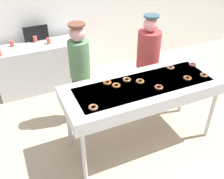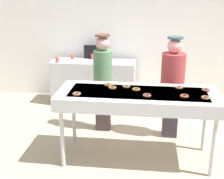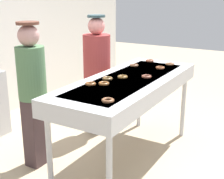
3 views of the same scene
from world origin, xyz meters
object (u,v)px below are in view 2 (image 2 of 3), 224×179
(paper_cup_0, at_px, (57,60))
(paper_cup_1, at_px, (93,57))
(worker_baker, at_px, (103,79))
(worker_assistant, at_px, (172,81))
(chocolate_donut_4, at_px, (205,98))
(chocolate_donut_3, at_px, (112,88))
(chocolate_donut_0, at_px, (136,89))
(paper_cup_3, at_px, (73,56))
(fryer_conveyor, at_px, (138,98))
(chocolate_donut_1, at_px, (179,87))
(prep_counter, at_px, (93,82))
(menu_display, at_px, (95,52))
(paper_cup_2, at_px, (101,59))
(chocolate_donut_6, at_px, (147,95))
(chocolate_donut_2, at_px, (126,86))
(chocolate_donut_8, at_px, (77,94))
(chocolate_donut_9, at_px, (184,96))
(chocolate_donut_5, at_px, (108,85))
(chocolate_donut_7, at_px, (206,90))

(paper_cup_0, bearing_deg, paper_cup_1, 27.86)
(worker_baker, relative_size, worker_assistant, 1.00)
(chocolate_donut_4, bearing_deg, chocolate_donut_3, 168.08)
(chocolate_donut_0, bearing_deg, paper_cup_3, 123.32)
(fryer_conveyor, xyz_separation_m, chocolate_donut_1, (0.56, 0.21, 0.11))
(chocolate_donut_4, height_order, paper_cup_0, chocolate_donut_4)
(prep_counter, bearing_deg, worker_baker, -72.49)
(chocolate_donut_3, distance_m, prep_counter, 2.14)
(paper_cup_3, relative_size, menu_display, 0.24)
(chocolate_donut_0, bearing_deg, paper_cup_1, 114.55)
(worker_baker, xyz_separation_m, paper_cup_3, (-0.83, 1.33, 0.04))
(chocolate_donut_3, xyz_separation_m, paper_cup_2, (-0.45, 1.95, -0.07))
(chocolate_donut_6, distance_m, paper_cup_2, 2.40)
(chocolate_donut_1, bearing_deg, paper_cup_2, 126.64)
(chocolate_donut_2, relative_size, paper_cup_1, 1.04)
(chocolate_donut_8, height_order, paper_cup_3, chocolate_donut_8)
(fryer_conveyor, height_order, prep_counter, fryer_conveyor)
(chocolate_donut_1, height_order, chocolate_donut_9, same)
(chocolate_donut_4, distance_m, paper_cup_0, 3.25)
(chocolate_donut_0, height_order, worker_baker, worker_baker)
(worker_assistant, relative_size, menu_display, 3.65)
(fryer_conveyor, distance_m, worker_assistant, 0.91)
(chocolate_donut_3, bearing_deg, menu_display, 105.93)
(fryer_conveyor, relative_size, paper_cup_3, 19.99)
(chocolate_donut_4, xyz_separation_m, prep_counter, (-1.83, 2.22, -0.57))
(chocolate_donut_3, distance_m, paper_cup_3, 2.36)
(worker_baker, xyz_separation_m, paper_cup_2, (-0.21, 1.18, 0.04))
(chocolate_donut_4, xyz_separation_m, worker_baker, (-1.46, 1.02, -0.11))
(chocolate_donut_0, xyz_separation_m, paper_cup_2, (-0.78, 1.99, -0.07))
(chocolate_donut_6, relative_size, worker_assistant, 0.07)
(chocolate_donut_9, relative_size, paper_cup_3, 1.04)
(paper_cup_0, bearing_deg, chocolate_donut_1, -37.01)
(worker_assistant, relative_size, paper_cup_3, 15.10)
(chocolate_donut_3, height_order, paper_cup_0, chocolate_donut_3)
(chocolate_donut_3, xyz_separation_m, menu_display, (-0.62, 2.18, 0.02))
(chocolate_donut_4, distance_m, prep_counter, 2.93)
(chocolate_donut_5, distance_m, menu_display, 2.14)
(chocolate_donut_6, distance_m, paper_cup_0, 2.72)
(chocolate_donut_0, bearing_deg, chocolate_donut_3, 173.39)
(chocolate_donut_2, distance_m, paper_cup_1, 2.23)
(paper_cup_2, bearing_deg, chocolate_donut_6, -67.22)
(chocolate_donut_0, relative_size, chocolate_donut_1, 1.00)
(chocolate_donut_5, distance_m, paper_cup_1, 2.10)
(chocolate_donut_1, bearing_deg, prep_counter, 129.72)
(chocolate_donut_0, bearing_deg, chocolate_donut_2, 142.43)
(chocolate_donut_1, distance_m, paper_cup_1, 2.56)
(chocolate_donut_1, distance_m, chocolate_donut_5, 0.99)
(chocolate_donut_7, height_order, chocolate_donut_8, same)
(chocolate_donut_1, bearing_deg, chocolate_donut_6, -139.52)
(chocolate_donut_0, bearing_deg, worker_baker, 125.58)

